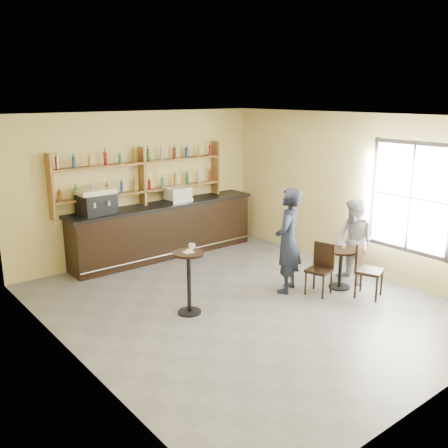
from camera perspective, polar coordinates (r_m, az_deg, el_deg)
floor at (r=8.80m, az=2.28°, el=-9.15°), size 7.00×7.00×0.00m
ceiling at (r=8.06m, az=2.51°, el=12.15°), size 7.00×7.00×0.00m
wall_back at (r=11.10m, az=-9.61°, el=4.34°), size 7.00×0.00×7.00m
wall_front at (r=6.21m, az=24.24°, el=-5.02°), size 7.00×0.00×7.00m
wall_left at (r=6.77m, az=-17.15°, el=-2.78°), size 0.00×7.00×7.00m
wall_right at (r=10.46m, az=14.89°, el=3.43°), size 0.00×7.00×7.00m
window_pane at (r=9.79m, az=20.53°, el=2.83°), size 0.00×2.00×2.00m
window_frame at (r=9.79m, az=20.51°, el=2.83°), size 0.04×1.70×2.10m
shelf_unit at (r=10.95m, az=-9.32°, el=5.33°), size 4.00×0.26×1.40m
liquor_bottles at (r=10.93m, az=-9.36°, el=6.21°), size 3.68×0.10×1.00m
bar_counter at (r=11.22m, az=-6.80°, el=-0.68°), size 4.45×0.87×1.21m
espresso_machine at (r=10.30m, az=-14.38°, el=2.49°), size 0.77×0.56×0.51m
pastry_case at (r=11.24m, az=-5.28°, el=3.40°), size 0.56×0.47×0.32m
pedestal_table at (r=8.29m, az=-4.02°, el=-6.73°), size 0.68×0.68×1.06m
napkin at (r=8.11m, az=-4.09°, el=-3.21°), size 0.16×0.16×0.00m
donut at (r=8.10m, az=-3.99°, el=-3.07°), size 0.15×0.15×0.04m
cup_pedestal at (r=8.25m, az=-3.69°, el=-2.56°), size 0.16×0.16×0.09m
man_main at (r=9.12m, az=7.33°, el=-1.90°), size 0.84×0.75×1.94m
cafe_table at (r=9.62m, az=13.16°, el=-4.98°), size 0.78×0.78×0.76m
cup_cafe at (r=9.53m, az=13.49°, el=-2.53°), size 0.10×0.10×0.08m
chair_west at (r=9.22m, az=10.81°, el=-5.17°), size 0.49×0.49×0.93m
chair_south at (r=9.29m, az=16.30°, el=-5.11°), size 0.56×0.56×1.01m
patron_second at (r=9.81m, az=14.66°, el=-2.00°), size 0.74×0.88×1.63m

